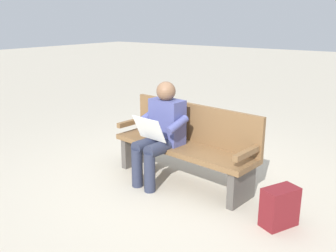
# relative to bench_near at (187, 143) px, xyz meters

# --- Properties ---
(ground_plane) EXTENTS (40.00, 40.00, 0.00)m
(ground_plane) POSITION_rel_bench_near_xyz_m (0.01, 0.07, -0.46)
(ground_plane) COLOR #B7AD99
(bench_near) EXTENTS (1.84, 0.66, 0.90)m
(bench_near) POSITION_rel_bench_near_xyz_m (0.00, 0.00, 0.00)
(bench_near) COLOR brown
(bench_near) RESTS_ON ground
(person_seated) EXTENTS (0.60, 0.60, 1.18)m
(person_seated) POSITION_rel_bench_near_xyz_m (0.22, 0.21, 0.17)
(person_seated) COLOR #474C84
(person_seated) RESTS_ON ground
(backpack) EXTENTS (0.33, 0.38, 0.38)m
(backpack) POSITION_rel_bench_near_xyz_m (-1.26, 0.35, -0.27)
(backpack) COLOR maroon
(backpack) RESTS_ON ground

